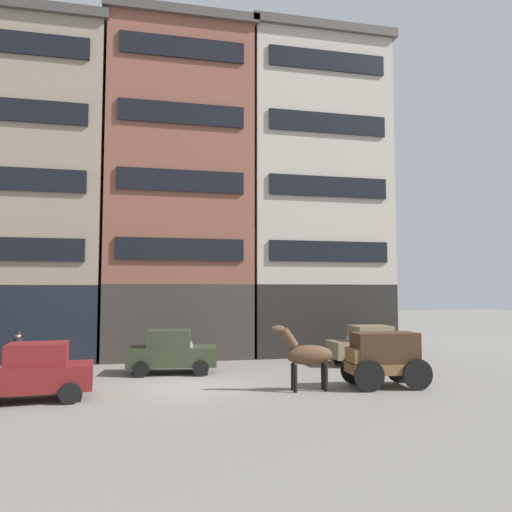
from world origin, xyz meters
name	(u,v)px	position (x,y,z in m)	size (l,w,h in m)	color
ground_plane	(191,387)	(0.00, 0.00, 0.00)	(120.00, 120.00, 0.00)	slate
building_far_left	(29,190)	(-7.84, 9.05, 8.80)	(8.23, 6.18, 17.51)	black
building_center_left	(179,190)	(-0.06, 9.05, 9.14)	(8.04, 6.18, 18.19)	#38332D
building_center_right	(312,195)	(7.78, 9.05, 9.20)	(8.35, 6.18, 18.32)	black
cargo_wagon	(384,355)	(6.87, -1.59, 1.15)	(2.98, 1.66, 1.98)	brown
draft_horse	(306,354)	(3.92, -1.59, 1.27)	(2.35, 0.69, 2.30)	#513823
sedan_dark	(172,352)	(-0.57, 3.04, 0.91)	(3.85, 2.17, 1.83)	#2D3823
sedan_light	(369,345)	(8.71, 3.60, 0.91)	(3.73, 1.92, 1.83)	#7A6B4C
sedan_parked_curb	(33,372)	(-5.11, -1.20, 0.91)	(3.84, 2.15, 1.83)	maroon
pedestrian_officer	(18,351)	(-6.93, 4.17, 0.98)	(0.38, 0.38, 1.79)	black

